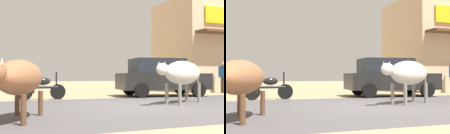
% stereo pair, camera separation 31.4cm
% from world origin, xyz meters
% --- Properties ---
extents(ground, '(80.00, 80.00, 0.00)m').
position_xyz_m(ground, '(0.00, 0.00, 0.00)').
color(ground, tan).
extents(asphalt_road, '(72.00, 6.79, 0.00)m').
position_xyz_m(asphalt_road, '(0.00, 0.00, 0.00)').
color(asphalt_road, '#524F51').
rests_on(asphalt_road, ground).
extents(parked_hatchback_car, '(4.11, 2.31, 1.64)m').
position_xyz_m(parked_hatchback_car, '(2.69, 3.76, 0.84)').
color(parked_hatchback_car, black).
rests_on(parked_hatchback_car, ground).
extents(parked_motorcycle, '(1.81, 0.25, 1.04)m').
position_xyz_m(parked_motorcycle, '(-2.48, 3.61, 0.46)').
color(parked_motorcycle, black).
rests_on(parked_motorcycle, ground).
extents(cow_near_brown, '(1.47, 2.66, 1.22)m').
position_xyz_m(cow_near_brown, '(-3.76, -1.49, 0.86)').
color(cow_near_brown, '#9B6440').
rests_on(cow_near_brown, ground).
extents(cow_far_dark, '(2.56, 1.65, 1.38)m').
position_xyz_m(cow_far_dark, '(1.50, 0.45, 0.98)').
color(cow_far_dark, beige).
rests_on(cow_far_dark, ground).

